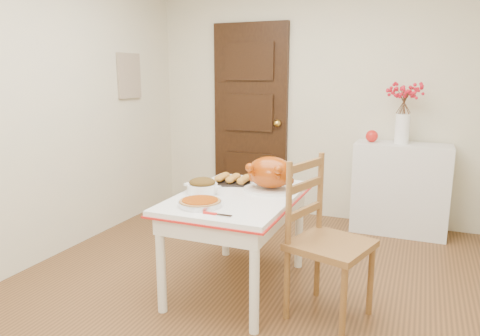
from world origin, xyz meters
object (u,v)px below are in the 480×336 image
at_px(kitchen_table, 237,242).
at_px(turkey_platter, 270,174).
at_px(chair_oak, 331,241).
at_px(pumpkin_pie, 200,202).
at_px(sideboard, 400,189).

distance_m(kitchen_table, turkey_platter, 0.54).
distance_m(chair_oak, pumpkin_pie, 0.85).
bearing_deg(pumpkin_pie, turkey_platter, 60.86).
bearing_deg(turkey_platter, kitchen_table, -142.34).
relative_size(sideboard, kitchen_table, 0.75).
height_order(kitchen_table, turkey_platter, turkey_platter).
xyz_separation_m(sideboard, turkey_platter, (-0.82, -1.48, 0.38)).
distance_m(sideboard, pumpkin_pie, 2.32).
distance_m(chair_oak, turkey_platter, 0.68).
height_order(sideboard, pumpkin_pie, sideboard).
height_order(sideboard, chair_oak, chair_oak).
xyz_separation_m(kitchen_table, chair_oak, (0.69, -0.15, 0.16)).
relative_size(kitchen_table, turkey_platter, 2.99).
relative_size(sideboard, pumpkin_pie, 3.20).
distance_m(sideboard, chair_oak, 1.84).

